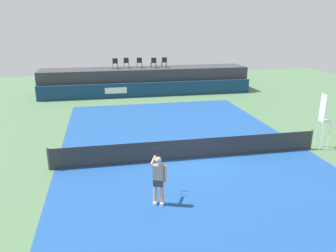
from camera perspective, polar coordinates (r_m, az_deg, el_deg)
ground_plane at (r=18.07m, az=1.33°, el=-1.97°), size 48.00×48.00×0.00m
court_inner at (r=15.36m, az=3.77°, el=-5.63°), size 12.00×22.00×0.00m
sponsor_wall at (r=27.90m, az=-3.41°, el=6.30°), size 18.00×0.22×1.20m
spectator_platform at (r=29.57m, az=-3.90°, el=7.92°), size 18.00×2.80×2.20m
spectator_chair_far_left at (r=29.13m, az=-9.15°, el=10.76°), size 0.45×0.45×0.89m
spectator_chair_left at (r=29.40m, az=-7.24°, el=10.90°), size 0.48×0.48×0.89m
spectator_chair_center at (r=29.40m, az=-4.98°, el=10.97°), size 0.48×0.48×0.89m
spectator_chair_right at (r=29.24m, az=-2.53°, el=10.99°), size 0.45×0.45×0.89m
spectator_chair_far_right at (r=29.58m, az=-0.67°, el=11.08°), size 0.44×0.44×0.89m
umpire_chair at (r=17.73m, az=25.29°, el=1.30°), size 0.46×0.46×2.76m
tennis_net at (r=15.18m, az=3.81°, el=-3.99°), size 12.40×0.02×0.95m
net_post_near at (r=14.90m, az=-20.00°, el=-5.39°), size 0.10×0.10×1.00m
net_post_far at (r=17.75m, az=23.55°, el=-2.15°), size 0.10×0.10×1.00m
tennis_player at (r=11.33m, az=-1.65°, el=-9.10°), size 0.57×1.26×1.77m
tennis_ball at (r=16.70m, az=-16.57°, el=-4.26°), size 0.07×0.07×0.07m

